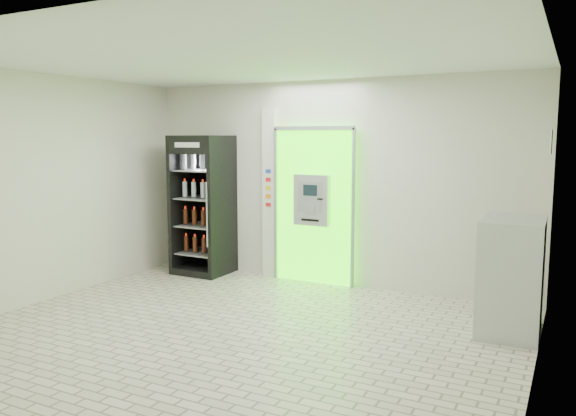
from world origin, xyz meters
The scene contains 7 objects.
ground centered at (0.00, 0.00, 0.00)m, with size 6.00×6.00×0.00m, color beige.
room_shell centered at (0.00, 0.00, 1.84)m, with size 6.00×6.00×6.00m.
atm_assembly centered at (-0.20, 2.41, 1.17)m, with size 1.30×0.24×2.33m.
pillar centered at (-0.98, 2.45, 1.30)m, with size 0.22×0.11×2.60m.
beverage_cooler centered at (-2.02, 2.13, 1.05)m, with size 0.83×0.78×2.20m.
steel_cabinet centered at (2.67, 1.41, 0.64)m, with size 0.66×0.98×1.29m.
exit_sign centered at (2.99, 1.40, 2.12)m, with size 0.02×0.22×0.26m.
Camera 1 is at (3.26, -5.13, 2.17)m, focal length 35.00 mm.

